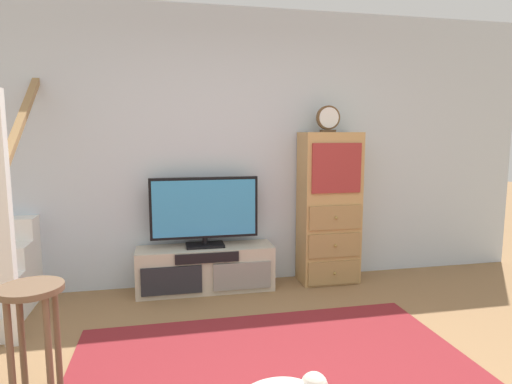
# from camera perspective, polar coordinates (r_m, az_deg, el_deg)

# --- Properties ---
(back_wall) EXTENTS (6.40, 0.12, 2.70)m
(back_wall) POSITION_cam_1_polar(r_m,az_deg,el_deg) (4.32, -3.27, 5.77)
(back_wall) COLOR silver
(back_wall) RESTS_ON ground_plane
(area_rug) EXTENTS (2.60, 1.80, 0.01)m
(area_rug) POSITION_cam_1_polar(r_m,az_deg,el_deg) (2.90, 2.99, -23.16)
(area_rug) COLOR maroon
(area_rug) RESTS_ON ground_plane
(media_console) EXTENTS (1.29, 0.38, 0.43)m
(media_console) POSITION_cam_1_polar(r_m,az_deg,el_deg) (4.21, -6.69, -10.06)
(media_console) COLOR #BCB29E
(media_console) RESTS_ON ground_plane
(television) EXTENTS (1.02, 0.22, 0.67)m
(television) POSITION_cam_1_polar(r_m,az_deg,el_deg) (4.10, -6.85, -2.38)
(television) COLOR black
(television) RESTS_ON media_console
(side_cabinet) EXTENTS (0.58, 0.38, 1.51)m
(side_cabinet) POSITION_cam_1_polar(r_m,az_deg,el_deg) (4.38, 9.66, -2.15)
(side_cabinet) COLOR tan
(side_cabinet) RESTS_ON ground_plane
(desk_clock) EXTENTS (0.23, 0.08, 0.26)m
(desk_clock) POSITION_cam_1_polar(r_m,az_deg,el_deg) (4.29, 9.55, 9.55)
(desk_clock) COLOR #4C3823
(desk_clock) RESTS_ON side_cabinet
(bar_stool_near) EXTENTS (0.34, 0.34, 0.68)m
(bar_stool_near) POSITION_cam_1_polar(r_m,az_deg,el_deg) (2.72, -27.51, -14.38)
(bar_stool_near) COLOR brown
(bar_stool_near) RESTS_ON ground_plane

